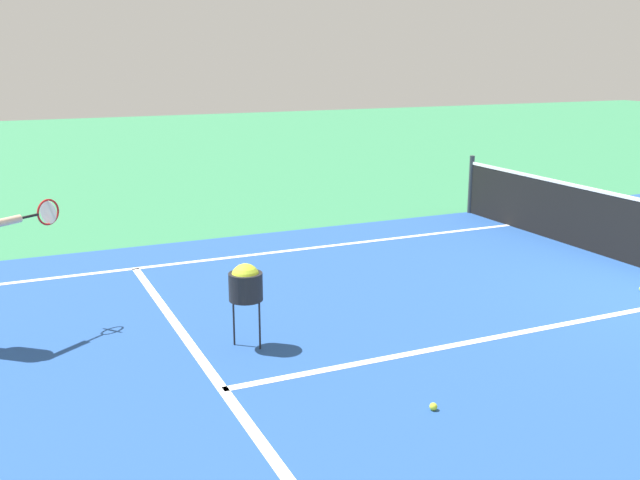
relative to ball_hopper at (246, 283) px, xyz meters
name	(u,v)px	position (x,y,z in m)	size (l,w,h in m)	color
line_sideline_left	(168,265)	(-3.27, -0.06, -0.67)	(0.10, 11.89, 0.01)	white
line_service_near	(223,389)	(0.84, -0.51, -0.67)	(8.22, 0.10, 0.01)	white
line_center_service	(514,334)	(0.84, 2.69, -0.67)	(0.10, 6.40, 0.01)	white
ball_hopper	(246,283)	(0.00, 0.00, 0.00)	(0.34, 0.34, 0.87)	black
tennis_ball_mid_court	(433,407)	(1.93, 0.97, -0.64)	(0.07, 0.07, 0.07)	#CCE033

